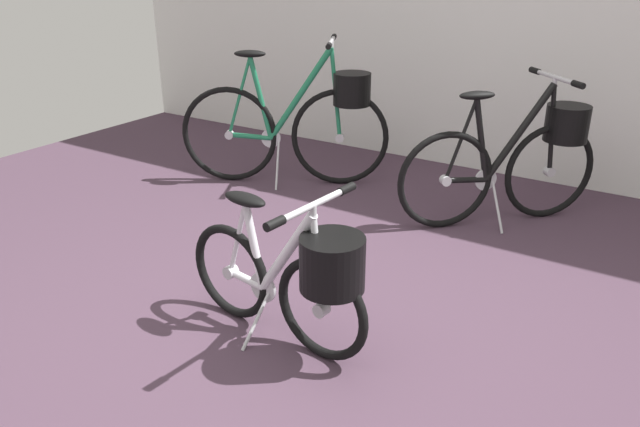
{
  "coord_description": "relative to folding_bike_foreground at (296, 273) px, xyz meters",
  "views": [
    {
      "loc": [
        1.22,
        -1.68,
        1.58
      ],
      "look_at": [
        -0.08,
        0.35,
        0.55
      ],
      "focal_mm": 34.85,
      "sensor_mm": 36.0,
      "label": 1
    }
  ],
  "objects": [
    {
      "name": "display_bike_right",
      "position": [
        -1.13,
        1.69,
        0.12
      ],
      "size": [
        1.35,
        0.76,
        1.03
      ],
      "color": "black",
      "rests_on": "ground_plane"
    },
    {
      "name": "folding_bike_foreground",
      "position": [
        0.0,
        0.0,
        0.0
      ],
      "size": [
        0.98,
        0.53,
        0.7
      ],
      "color": "black",
      "rests_on": "ground_plane"
    },
    {
      "name": "display_bike_left",
      "position": [
        0.38,
        1.84,
        0.08
      ],
      "size": [
        0.94,
        0.97,
        0.91
      ],
      "color": "black",
      "rests_on": "ground_plane"
    },
    {
      "name": "ground_plane",
      "position": [
        0.08,
        -0.17,
        -0.35
      ],
      "size": [
        7.24,
        7.24,
        0.0
      ],
      "primitive_type": "plane",
      "color": "#473342"
    }
  ]
}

